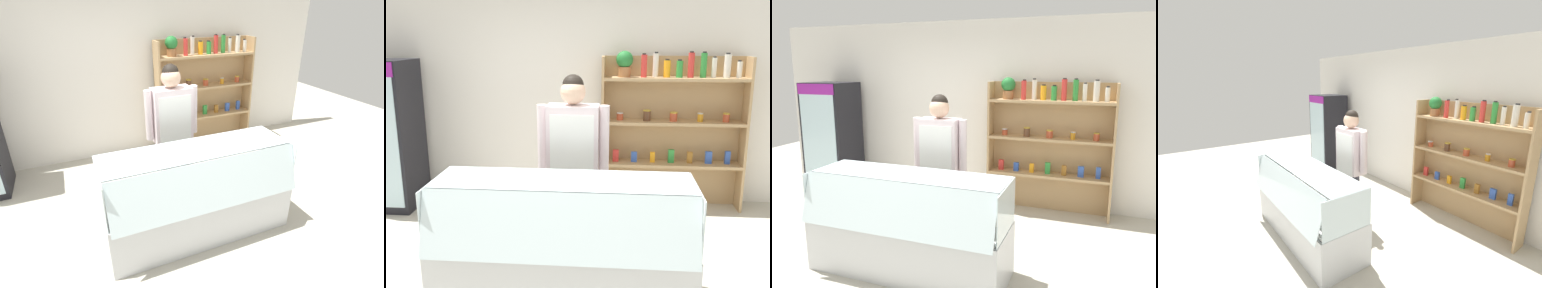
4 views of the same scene
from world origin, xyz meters
TOP-DOWN VIEW (x-y plane):
  - back_wall at (0.00, 2.25)m, footprint 6.80×0.10m
  - drinks_fridge at (-2.23, 1.73)m, footprint 0.71×0.66m
  - shelving_unit at (1.17, 2.01)m, footprint 1.69×0.29m
  - deli_display_case at (0.12, -0.09)m, footprint 1.98×0.73m
  - shop_clerk at (0.13, 0.67)m, footprint 0.65×0.25m

SIDE VIEW (x-z plane):
  - deli_display_case at x=0.12m, z-range -0.19..0.82m
  - drinks_fridge at x=-2.23m, z-range 0.00..1.79m
  - shop_clerk at x=0.13m, z-range 0.17..1.90m
  - shelving_unit at x=1.17m, z-range 0.11..2.00m
  - back_wall at x=0.00m, z-range 0.00..2.70m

